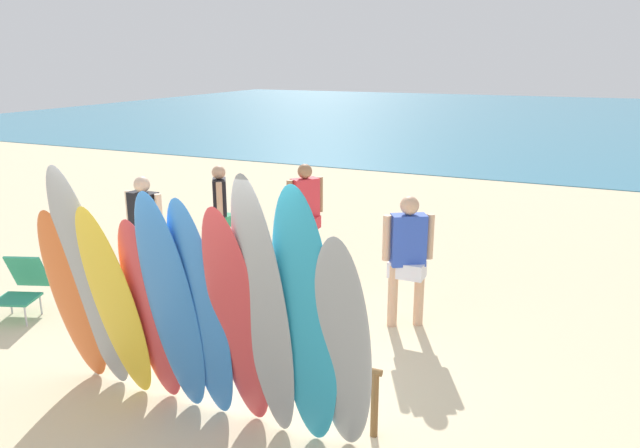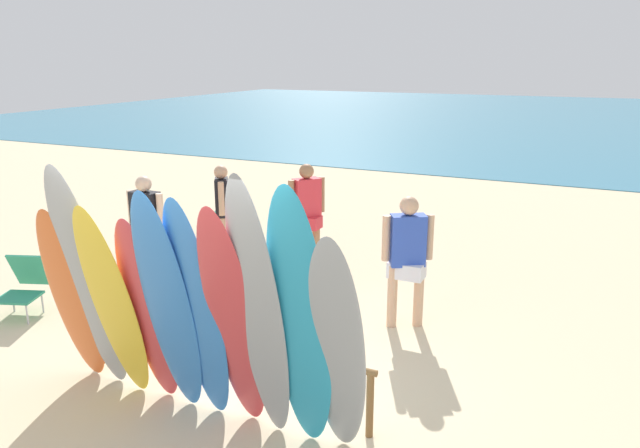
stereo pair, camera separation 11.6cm
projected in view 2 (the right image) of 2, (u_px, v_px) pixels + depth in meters
name	position (u px, v px, depth m)	size (l,w,h in m)	color
ground	(478.00, 171.00, 18.43)	(60.00, 60.00, 0.00)	beige
ocean_water	(539.00, 117.00, 34.69)	(60.00, 40.00, 0.02)	teal
surfboard_rack	(219.00, 347.00, 6.05)	(3.38, 0.07, 0.69)	brown
surfboard_orange_0	(72.00, 297.00, 6.16)	(0.53, 0.07, 2.04)	orange
surfboard_grey_1	(88.00, 282.00, 5.92)	(0.58, 0.06, 2.53)	#999EA3
surfboard_yellow_2	(113.00, 305.00, 5.79)	(0.55, 0.06, 2.19)	yellow
surfboard_red_3	(148.00, 313.00, 5.74)	(0.49, 0.07, 2.07)	#D13D42
surfboard_blue_4	(168.00, 307.00, 5.52)	(0.53, 0.08, 2.37)	#337AD1
surfboard_blue_5	(197.00, 313.00, 5.43)	(0.53, 0.06, 2.32)	#337AD1
surfboard_red_6	(233.00, 323.00, 5.26)	(0.51, 0.06, 2.33)	#D13D42
surfboard_grey_7	(259.00, 315.00, 5.07)	(0.47, 0.08, 2.60)	#999EA3
surfboard_teal_8	(300.00, 324.00, 4.97)	(0.55, 0.06, 2.52)	#289EC6
surfboard_grey_9	(337.00, 350.00, 4.94)	(0.50, 0.07, 2.14)	#999EA3
beachgoer_midbeach	(407.00, 253.00, 7.55)	(0.58, 0.41, 1.73)	tan
beachgoer_by_water	(147.00, 224.00, 8.89)	(0.65, 0.27, 1.72)	beige
beachgoer_photographing	(222.00, 207.00, 10.07)	(0.43, 0.55, 1.66)	tan
beachgoer_near_rack	(307.00, 208.00, 9.76)	(0.45, 0.55, 1.74)	#9E704C
beach_chair_red	(25.00, 283.00, 8.11)	(0.71, 0.84, 0.81)	#B7B7BC
beach_chair_blue	(151.00, 236.00, 10.25)	(0.60, 0.79, 0.80)	#B7B7BC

